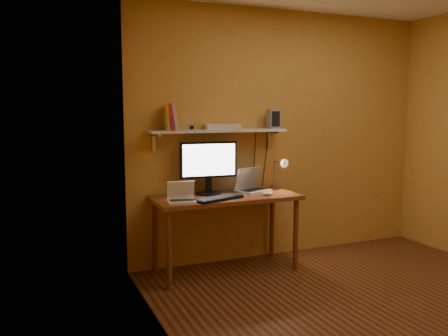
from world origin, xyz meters
name	(u,v)px	position (x,y,z in m)	size (l,w,h in m)	color
room	(389,145)	(0.00, 0.00, 1.30)	(3.44, 3.24, 2.64)	brown
desk	(226,204)	(-0.81, 1.28, 0.66)	(1.40, 0.60, 0.75)	brown
wall_shelf	(218,131)	(-0.81, 1.47, 1.36)	(1.40, 0.25, 0.21)	silver
monitor	(208,165)	(-0.93, 1.42, 1.04)	(0.57, 0.26, 0.51)	black
laptop	(251,185)	(-0.48, 1.40, 0.81)	(0.40, 0.35, 0.24)	gray
netbook	(181,196)	(-1.29, 1.16, 0.80)	(0.27, 0.22, 0.19)	white
keyboard	(219,198)	(-0.95, 1.12, 0.76)	(0.48, 0.16, 0.03)	black
mouse	(267,193)	(-0.43, 1.14, 0.77)	(0.10, 0.06, 0.04)	white
desk_lamp	(280,169)	(-0.15, 1.41, 0.96)	(0.09, 0.23, 0.38)	silver
speaker_left	(170,121)	(-1.29, 1.47, 1.47)	(0.10, 0.10, 0.18)	gray
speaker_right	(273,119)	(-0.19, 1.47, 1.47)	(0.11, 0.11, 0.20)	gray
books	(172,117)	(-1.27, 1.48, 1.50)	(0.18, 0.18, 0.25)	#BB7C1F
shelf_camera	(191,127)	(-1.11, 1.40, 1.40)	(0.10, 0.05, 0.06)	silver
router	(222,127)	(-0.77, 1.46, 1.40)	(0.33, 0.22, 0.06)	white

